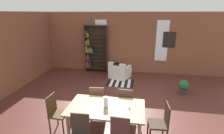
# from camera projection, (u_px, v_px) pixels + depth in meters

# --- Properties ---
(ground_plane) EXTENTS (10.68, 10.68, 0.00)m
(ground_plane) POSITION_uv_depth(u_px,v_px,m) (121.00, 114.00, 5.00)
(ground_plane) COLOR #512922
(back_wall_brick) EXTENTS (9.22, 0.12, 2.87)m
(back_wall_brick) POSITION_uv_depth(u_px,v_px,m) (131.00, 43.00, 8.17)
(back_wall_brick) COLOR brown
(back_wall_brick) RESTS_ON ground
(window_pane_0) EXTENTS (0.55, 0.02, 1.87)m
(window_pane_0) POSITION_uv_depth(u_px,v_px,m) (101.00, 40.00, 8.29)
(window_pane_0) COLOR white
(window_pane_1) EXTENTS (0.55, 0.02, 1.87)m
(window_pane_1) POSITION_uv_depth(u_px,v_px,m) (162.00, 41.00, 7.83)
(window_pane_1) COLOR white
(dining_table) EXTENTS (1.75, 1.00, 0.78)m
(dining_table) POSITION_uv_depth(u_px,v_px,m) (106.00, 110.00, 3.92)
(dining_table) COLOR #917B55
(dining_table) RESTS_ON ground
(vase_on_table) EXTENTS (0.10, 0.10, 0.25)m
(vase_on_table) POSITION_uv_depth(u_px,v_px,m) (106.00, 102.00, 3.85)
(vase_on_table) COLOR silver
(vase_on_table) RESTS_ON dining_table
(tealight_candle_0) EXTENTS (0.04, 0.04, 0.05)m
(tealight_candle_0) POSITION_uv_depth(u_px,v_px,m) (129.00, 107.00, 3.81)
(tealight_candle_0) COLOR silver
(tealight_candle_0) RESTS_ON dining_table
(dining_chair_head_right) EXTENTS (0.43, 0.43, 0.95)m
(dining_chair_head_right) POSITION_uv_depth(u_px,v_px,m) (161.00, 122.00, 3.78)
(dining_chair_head_right) COLOR #2F2216
(dining_chair_head_right) RESTS_ON ground
(dining_chair_far_right) EXTENTS (0.43, 0.43, 0.95)m
(dining_chair_far_right) POSITION_uv_depth(u_px,v_px,m) (126.00, 103.00, 4.59)
(dining_chair_far_right) COLOR brown
(dining_chair_far_right) RESTS_ON ground
(dining_chair_far_left) EXTENTS (0.43, 0.43, 0.95)m
(dining_chair_far_left) POSITION_uv_depth(u_px,v_px,m) (98.00, 100.00, 4.71)
(dining_chair_far_left) COLOR brown
(dining_chair_far_left) RESTS_ON ground
(dining_chair_head_left) EXTENTS (0.43, 0.43, 0.95)m
(dining_chair_head_left) POSITION_uv_depth(u_px,v_px,m) (56.00, 112.00, 4.17)
(dining_chair_head_left) COLOR #412D16
(dining_chair_head_left) RESTS_ON ground
(bookshelf_tall) EXTENTS (1.09, 0.28, 2.27)m
(bookshelf_tall) POSITION_uv_depth(u_px,v_px,m) (95.00, 49.00, 8.31)
(bookshelf_tall) COLOR #2D2319
(bookshelf_tall) RESTS_ON ground
(armchair_white) EXTENTS (1.03, 1.03, 0.75)m
(armchair_white) POSITION_uv_depth(u_px,v_px,m) (120.00, 72.00, 7.69)
(armchair_white) COLOR white
(armchair_white) RESTS_ON ground
(potted_plant_by_shelf) EXTENTS (0.36, 0.36, 0.53)m
(potted_plant_by_shelf) POSITION_uv_depth(u_px,v_px,m) (184.00, 86.00, 6.12)
(potted_plant_by_shelf) COLOR #333338
(potted_plant_by_shelf) RESTS_ON ground
(striped_rug) EXTENTS (1.10, 0.90, 0.01)m
(striped_rug) POSITION_uv_depth(u_px,v_px,m) (120.00, 83.00, 7.19)
(striped_rug) COLOR black
(striped_rug) RESTS_ON ground
(framed_picture) EXTENTS (0.56, 0.03, 0.72)m
(framed_picture) POSITION_uv_depth(u_px,v_px,m) (169.00, 40.00, 7.75)
(framed_picture) COLOR black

